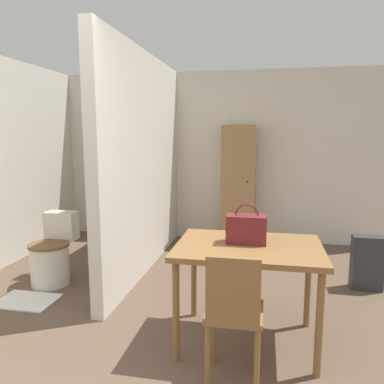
{
  "coord_description": "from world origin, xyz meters",
  "views": [
    {
      "loc": [
        0.86,
        -1.62,
        1.59
      ],
      "look_at": [
        0.18,
        1.87,
        1.04
      ],
      "focal_mm": 35.0,
      "sensor_mm": 36.0,
      "label": 1
    }
  ],
  "objects_px": {
    "dining_table": "(248,256)",
    "wooden_cabinet": "(238,186)",
    "toilet": "(52,255)",
    "handbag": "(246,229)",
    "wooden_chair": "(234,312)",
    "space_heater": "(367,263)"
  },
  "relations": [
    {
      "from": "toilet",
      "to": "handbag",
      "type": "height_order",
      "value": "handbag"
    },
    {
      "from": "space_heater",
      "to": "wooden_cabinet",
      "type": "bearing_deg",
      "value": 135.92
    },
    {
      "from": "wooden_chair",
      "to": "space_heater",
      "type": "relative_size",
      "value": 1.56
    },
    {
      "from": "toilet",
      "to": "wooden_cabinet",
      "type": "bearing_deg",
      "value": 44.89
    },
    {
      "from": "wooden_cabinet",
      "to": "handbag",
      "type": "bearing_deg",
      "value": -84.65
    },
    {
      "from": "wooden_cabinet",
      "to": "space_heater",
      "type": "height_order",
      "value": "wooden_cabinet"
    },
    {
      "from": "handbag",
      "to": "wooden_cabinet",
      "type": "bearing_deg",
      "value": 95.35
    },
    {
      "from": "space_heater",
      "to": "dining_table",
      "type": "bearing_deg",
      "value": -132.97
    },
    {
      "from": "dining_table",
      "to": "wooden_cabinet",
      "type": "bearing_deg",
      "value": 95.71
    },
    {
      "from": "dining_table",
      "to": "wooden_chair",
      "type": "height_order",
      "value": "wooden_chair"
    },
    {
      "from": "toilet",
      "to": "handbag",
      "type": "bearing_deg",
      "value": -19.47
    },
    {
      "from": "dining_table",
      "to": "toilet",
      "type": "relative_size",
      "value": 1.46
    },
    {
      "from": "wooden_chair",
      "to": "dining_table",
      "type": "bearing_deg",
      "value": 82.82
    },
    {
      "from": "toilet",
      "to": "handbag",
      "type": "xyz_separation_m",
      "value": [
        2.09,
        -0.74,
        0.58
      ]
    },
    {
      "from": "handbag",
      "to": "wooden_cabinet",
      "type": "distance_m",
      "value": 2.6
    },
    {
      "from": "toilet",
      "to": "space_heater",
      "type": "xyz_separation_m",
      "value": [
        3.28,
        0.46,
        -0.02
      ]
    },
    {
      "from": "handbag",
      "to": "dining_table",
      "type": "bearing_deg",
      "value": -66.3
    },
    {
      "from": "dining_table",
      "to": "space_heater",
      "type": "height_order",
      "value": "dining_table"
    },
    {
      "from": "toilet",
      "to": "wooden_chair",
      "type": "bearing_deg",
      "value": -32.34
    },
    {
      "from": "dining_table",
      "to": "space_heater",
      "type": "bearing_deg",
      "value": 47.03
    },
    {
      "from": "wooden_chair",
      "to": "handbag",
      "type": "relative_size",
      "value": 2.9
    },
    {
      "from": "wooden_chair",
      "to": "space_heater",
      "type": "distance_m",
      "value": 2.16
    }
  ]
}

